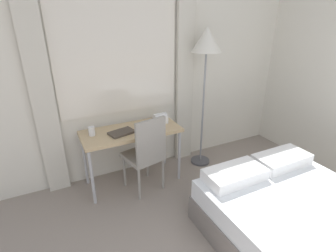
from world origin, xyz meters
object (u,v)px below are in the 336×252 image
object	(u,v)px
standing_lamp	(206,48)
mug	(92,131)
telephone	(160,118)
desk	(131,135)
desk_chair	(146,151)
bed	(326,244)
book	(122,132)

from	to	relation	value
standing_lamp	mug	distance (m)	1.69
standing_lamp	telephone	bearing A→B (deg)	175.69
desk	desk_chair	distance (m)	0.29
telephone	mug	xyz separation A→B (m)	(-0.86, -0.00, 0.00)
bed	telephone	bearing A→B (deg)	107.06
desk	telephone	world-z (taller)	telephone
desk	telephone	xyz separation A→B (m)	(0.41, 0.06, 0.12)
bed	standing_lamp	size ratio (longest dim) A/B	1.12
desk_chair	bed	size ratio (longest dim) A/B	0.46
desk_chair	mug	bearing A→B (deg)	138.35
bed	book	size ratio (longest dim) A/B	6.50
bed	standing_lamp	distance (m)	2.34
desk	standing_lamp	size ratio (longest dim) A/B	0.63
book	mug	distance (m)	0.33
telephone	mug	size ratio (longest dim) A/B	1.60
desk_chair	telephone	distance (m)	0.51
telephone	desk	bearing A→B (deg)	-171.82
desk_chair	telephone	bearing A→B (deg)	31.51
mug	desk	bearing A→B (deg)	-7.03
desk	mug	size ratio (longest dim) A/B	11.25
bed	standing_lamp	bearing A→B (deg)	89.70
telephone	book	distance (m)	0.55
desk_chair	bed	distance (m)	1.90
desk	book	distance (m)	0.16
standing_lamp	mug	world-z (taller)	standing_lamp
desk_chair	desk	bearing A→B (deg)	97.11
bed	book	xyz separation A→B (m)	(-1.14, 1.84, 0.49)
mug	desk_chair	bearing A→B (deg)	-29.95
book	standing_lamp	bearing A→B (deg)	2.95
telephone	book	size ratio (longest dim) A/B	0.52
book	desk_chair	bearing A→B (deg)	-43.75
bed	book	world-z (taller)	book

